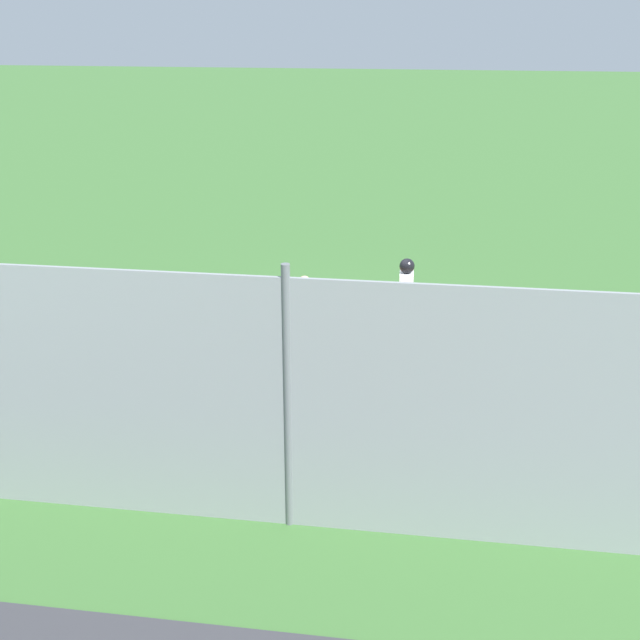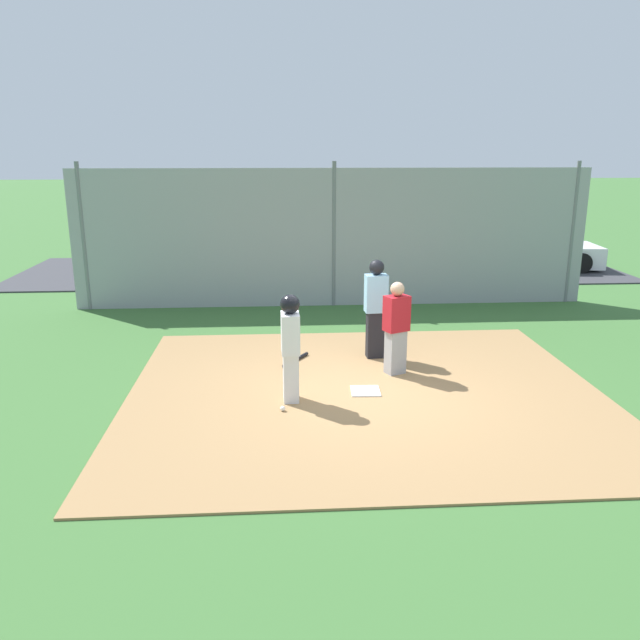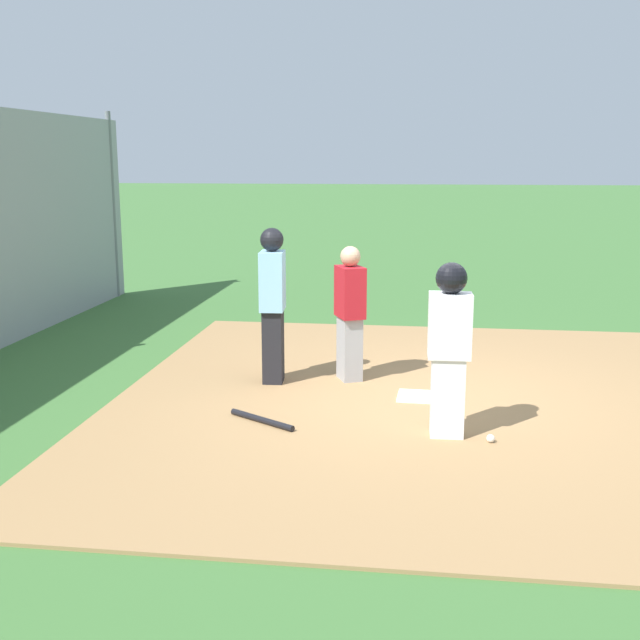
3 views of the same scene
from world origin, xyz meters
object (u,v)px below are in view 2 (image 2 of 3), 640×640
object	(u,v)px
catcher	(396,327)
parked_car_white	(526,249)
home_plate	(365,391)
runner	(290,342)
baseball	(283,409)
umpire	(376,307)
parked_car_red	(318,247)
parked_car_silver	(414,250)
baseball_bat	(296,360)

from	to	relation	value
catcher	parked_car_white	bearing A→B (deg)	123.20
home_plate	runner	world-z (taller)	runner
home_plate	parked_car_white	world-z (taller)	parked_car_white
catcher	baseball	bearing A→B (deg)	-76.74
umpire	baseball	xyz separation A→B (m)	(1.66, 2.30, -0.89)
baseball	parked_car_red	world-z (taller)	parked_car_red
home_plate	parked_car_white	xyz separation A→B (m)	(-6.34, -9.93, 0.57)
home_plate	parked_car_silver	size ratio (longest dim) A/B	0.10
parked_car_silver	parked_car_red	size ratio (longest dim) A/B	1.01
baseball	parked_car_white	world-z (taller)	parked_car_white
umpire	baseball	size ratio (longest dim) A/B	23.65
umpire	parked_car_red	bearing A→B (deg)	178.83
runner	parked_car_white	xyz separation A→B (m)	(-7.49, -10.19, -0.32)
catcher	parked_car_white	world-z (taller)	catcher
baseball_bat	parked_car_red	world-z (taller)	parked_car_red
umpire	parked_car_white	distance (m)	10.20
parked_car_silver	umpire	bearing A→B (deg)	82.52
runner	baseball	world-z (taller)	runner
catcher	baseball_bat	xyz separation A→B (m)	(1.62, -0.69, -0.76)
home_plate	parked_car_red	world-z (taller)	parked_car_red
catcher	parked_car_red	distance (m)	9.96
baseball	parked_car_silver	world-z (taller)	parked_car_silver
home_plate	runner	xyz separation A→B (m)	(1.14, 0.26, 0.90)
home_plate	catcher	distance (m)	1.27
parked_car_white	parked_car_red	world-z (taller)	same
parked_car_silver	parked_car_red	xyz separation A→B (m)	(2.91, -0.66, 0.00)
umpire	baseball	bearing A→B (deg)	-39.77
umpire	runner	size ratio (longest dim) A/B	1.09
baseball	parked_car_white	bearing A→B (deg)	-125.73
parked_car_white	parked_car_silver	world-z (taller)	same
parked_car_white	baseball	bearing A→B (deg)	-120.05
runner	baseball_bat	bearing A→B (deg)	84.25
home_plate	parked_car_red	size ratio (longest dim) A/B	0.10
parked_car_red	umpire	bearing A→B (deg)	-80.05
baseball_bat	parked_car_silver	bearing A→B (deg)	-171.93
umpire	parked_car_silver	size ratio (longest dim) A/B	0.40
home_plate	parked_car_red	xyz separation A→B (m)	(0.05, -10.73, 0.57)
baseball_bat	baseball	world-z (taller)	baseball
catcher	parked_car_silver	distance (m)	9.55
home_plate	umpire	distance (m)	1.92
umpire	baseball_bat	bearing A→B (deg)	-87.54
umpire	parked_car_red	distance (m)	9.10
home_plate	catcher	bearing A→B (deg)	-126.87
home_plate	umpire	size ratio (longest dim) A/B	0.25
home_plate	catcher	size ratio (longest dim) A/B	0.29
runner	parked_car_red	world-z (taller)	runner
umpire	parked_car_white	size ratio (longest dim) A/B	0.40
umpire	parked_car_silver	xyz separation A→B (m)	(-2.47, -8.43, -0.34)
catcher	umpire	distance (m)	0.88
catcher	runner	world-z (taller)	runner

